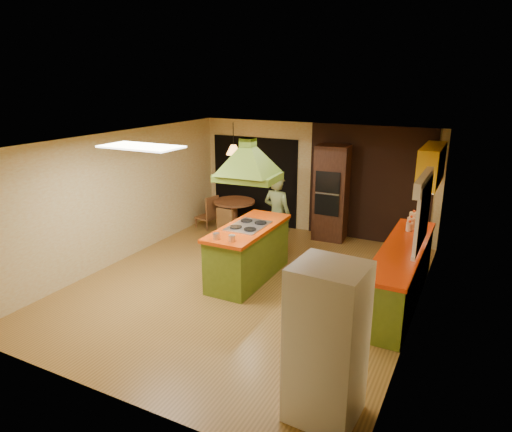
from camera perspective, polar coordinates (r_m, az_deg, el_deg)
The scene contains 21 objects.
ground at distance 8.02m, azimuth -1.13°, elevation -8.58°, with size 6.50×6.50×0.00m, color olive.
room_walls at distance 7.56m, azimuth -1.18°, elevation -0.00°, with size 5.50×6.50×6.50m.
ceiling_plane at distance 7.29m, azimuth -1.24°, elevation 9.43°, with size 6.50×6.50×0.00m, color silver.
brick_panel at distance 10.09m, azimuth 13.90°, elevation 3.85°, with size 2.64×0.03×2.50m, color #381E14.
nook_opening at distance 11.05m, azimuth -0.17°, elevation 4.41°, with size 2.20×0.03×2.10m, color black.
right_counter at distance 7.65m, azimuth 17.62°, elevation -6.91°, with size 0.62×3.05×0.92m.
upper_cabinets at distance 8.75m, azimuth 21.09°, elevation 5.92°, with size 0.34×1.40×0.70m, color yellow.
window_right at distance 7.02m, azimuth 20.26°, elevation 2.01°, with size 0.12×1.35×1.06m.
fluor_panel at distance 6.93m, azimuth -14.18°, elevation 8.40°, with size 1.20×0.60×0.03m, color white.
kitchen_island at distance 8.08m, azimuth -0.96°, elevation -4.53°, with size 0.79×1.97×0.99m.
range_hood at distance 7.61m, azimuth -1.02°, elevation 7.85°, with size 1.07×0.80×0.79m.
man at distance 9.13m, azimuth 2.66°, elevation 0.16°, with size 0.60×0.39×1.64m, color #515B30.
refrigerator at distance 4.87m, azimuth 8.82°, elevation -15.47°, with size 0.71×0.67×1.72m, color white.
wall_oven at distance 10.06m, azimuth 9.41°, elevation 2.85°, with size 0.72×0.64×2.08m.
dining_table at distance 10.61m, azimuth -2.72°, elevation 0.81°, with size 0.96×0.96×0.72m.
chair_left at distance 10.91m, azimuth -6.18°, elevation 0.58°, with size 0.43×0.43×0.79m, color brown, non-canonical shape.
chair_near at distance 9.99m, azimuth -3.30°, elevation -0.96°, with size 0.42×0.42×0.77m, color brown, non-canonical shape.
pendant_lamp at distance 10.31m, azimuth -2.83°, elevation 8.28°, with size 0.33×0.33×0.21m, color #FF9E3F.
canister_large at distance 8.65m, azimuth 19.07°, elevation -0.27°, with size 0.15×0.15×0.22m, color #F5EBC5.
canister_medium at distance 8.40m, azimuth 18.80°, elevation -0.84°, with size 0.14×0.14×0.19m, color #F5E6C5.
canister_small at distance 8.26m, azimuth 18.62°, elevation -1.28°, with size 0.11×0.11×0.15m, color beige.
Camera 1 is at (3.41, -6.38, 3.46)m, focal length 32.00 mm.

